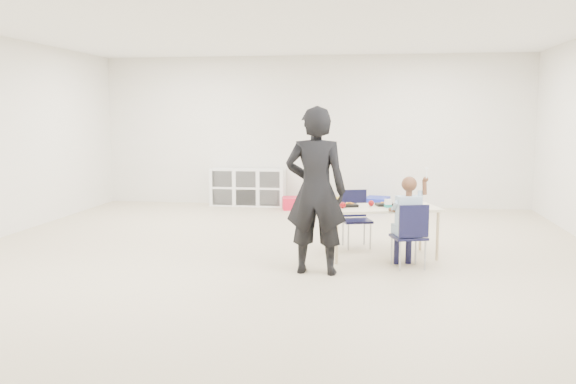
# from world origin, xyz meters

# --- Properties ---
(room) EXTENTS (9.00, 9.02, 2.80)m
(room) POSITION_xyz_m (0.00, 0.00, 1.40)
(room) COLOR #C5B397
(room) RESTS_ON ground
(table) EXTENTS (1.47, 1.03, 0.61)m
(table) POSITION_xyz_m (1.26, 0.40, 0.31)
(table) COLOR beige
(table) RESTS_ON ground
(chair_near) EXTENTS (0.44, 0.42, 0.74)m
(chair_near) POSITION_xyz_m (1.56, -0.08, 0.37)
(chair_near) COLOR black
(chair_near) RESTS_ON ground
(chair_far) EXTENTS (0.44, 0.42, 0.74)m
(chair_far) POSITION_xyz_m (0.95, 0.89, 0.37)
(chair_far) COLOR black
(chair_far) RESTS_ON ground
(child) EXTENTS (0.61, 0.61, 1.16)m
(child) POSITION_xyz_m (1.56, -0.08, 0.58)
(child) COLOR #9DB8D4
(child) RESTS_ON chair_near
(lunch_tray_near) EXTENTS (0.26, 0.22, 0.03)m
(lunch_tray_near) POSITION_xyz_m (1.31, 0.50, 0.63)
(lunch_tray_near) COLOR black
(lunch_tray_near) RESTS_ON table
(lunch_tray_far) EXTENTS (0.26, 0.22, 0.03)m
(lunch_tray_far) POSITION_xyz_m (0.87, 0.36, 0.63)
(lunch_tray_far) COLOR black
(lunch_tray_far) RESTS_ON table
(milk_carton) EXTENTS (0.09, 0.09, 0.10)m
(milk_carton) POSITION_xyz_m (1.34, 0.32, 0.66)
(milk_carton) COLOR white
(milk_carton) RESTS_ON table
(bread_roll) EXTENTS (0.09, 0.09, 0.07)m
(bread_roll) POSITION_xyz_m (1.52, 0.38, 0.65)
(bread_roll) COLOR tan
(bread_roll) RESTS_ON table
(apple_near) EXTENTS (0.07, 0.07, 0.07)m
(apple_near) POSITION_xyz_m (1.14, 0.43, 0.65)
(apple_near) COLOR maroon
(apple_near) RESTS_ON table
(apple_far) EXTENTS (0.07, 0.07, 0.07)m
(apple_far) POSITION_xyz_m (0.81, 0.22, 0.65)
(apple_far) COLOR maroon
(apple_far) RESTS_ON table
(cubby_shelf) EXTENTS (1.40, 0.40, 0.70)m
(cubby_shelf) POSITION_xyz_m (-1.20, 4.28, 0.35)
(cubby_shelf) COLOR white
(cubby_shelf) RESTS_ON ground
(adult) EXTENTS (0.68, 0.47, 1.80)m
(adult) POSITION_xyz_m (0.55, -0.47, 0.90)
(adult) COLOR black
(adult) RESTS_ON ground
(bin_red) EXTENTS (0.43, 0.50, 0.22)m
(bin_red) POSITION_xyz_m (-0.32, 3.98, 0.11)
(bin_red) COLOR red
(bin_red) RESTS_ON ground
(bin_yellow) EXTENTS (0.44, 0.51, 0.21)m
(bin_yellow) POSITION_xyz_m (0.46, 3.98, 0.11)
(bin_yellow) COLOR gold
(bin_yellow) RESTS_ON ground
(bin_blue) EXTENTS (0.49, 0.58, 0.24)m
(bin_blue) POSITION_xyz_m (1.21, 3.98, 0.12)
(bin_blue) COLOR #1625AB
(bin_blue) RESTS_ON ground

